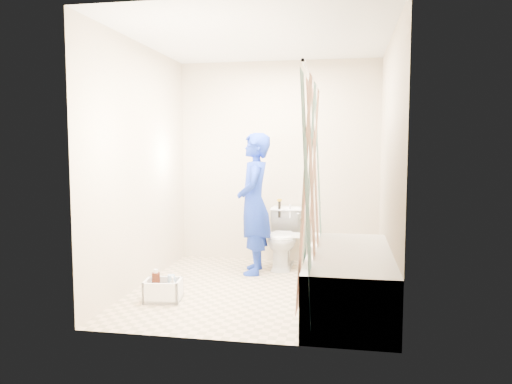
% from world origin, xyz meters
% --- Properties ---
extents(floor, '(2.60, 2.60, 0.00)m').
position_xyz_m(floor, '(0.00, 0.00, 0.00)').
color(floor, tan).
rests_on(floor, ground).
extents(ceiling, '(2.40, 2.60, 0.02)m').
position_xyz_m(ceiling, '(0.00, 0.00, 2.40)').
color(ceiling, silver).
rests_on(ceiling, wall_back).
extents(wall_back, '(2.40, 0.02, 2.40)m').
position_xyz_m(wall_back, '(0.00, 1.30, 1.20)').
color(wall_back, '#BAAA8F').
rests_on(wall_back, ground).
extents(wall_front, '(2.40, 0.02, 2.40)m').
position_xyz_m(wall_front, '(0.00, -1.30, 1.20)').
color(wall_front, '#BAAA8F').
rests_on(wall_front, ground).
extents(wall_left, '(0.02, 2.60, 2.40)m').
position_xyz_m(wall_left, '(-1.20, 0.00, 1.20)').
color(wall_left, '#BAAA8F').
rests_on(wall_left, ground).
extents(wall_right, '(0.02, 2.60, 2.40)m').
position_xyz_m(wall_right, '(1.20, 0.00, 1.20)').
color(wall_right, '#BAAA8F').
rests_on(wall_right, ground).
extents(bathtub, '(0.70, 1.75, 0.50)m').
position_xyz_m(bathtub, '(0.85, -0.43, 0.27)').
color(bathtub, white).
rests_on(bathtub, ground).
extents(curtain_rod, '(0.02, 1.90, 0.02)m').
position_xyz_m(curtain_rod, '(0.52, -0.43, 1.95)').
color(curtain_rod, silver).
rests_on(curtain_rod, wall_back).
extents(shower_curtain, '(0.06, 1.75, 1.80)m').
position_xyz_m(shower_curtain, '(0.52, -0.43, 1.02)').
color(shower_curtain, silver).
rests_on(shower_curtain, curtain_rod).
extents(toilet, '(0.38, 0.66, 0.68)m').
position_xyz_m(toilet, '(0.11, 0.94, 0.34)').
color(toilet, white).
rests_on(toilet, ground).
extents(tank_lid, '(0.42, 0.18, 0.03)m').
position_xyz_m(tank_lid, '(0.11, 0.83, 0.40)').
color(tank_lid, white).
rests_on(tank_lid, toilet).
extents(tank_internals, '(0.17, 0.05, 0.22)m').
position_xyz_m(tank_internals, '(0.07, 1.12, 0.67)').
color(tank_internals, black).
rests_on(tank_internals, toilet).
extents(plumber, '(0.43, 0.60, 1.53)m').
position_xyz_m(plumber, '(-0.17, 0.63, 0.77)').
color(plumber, navy).
rests_on(plumber, ground).
extents(cleaning_caddy, '(0.35, 0.30, 0.25)m').
position_xyz_m(cleaning_caddy, '(-0.79, -0.50, 0.09)').
color(cleaning_caddy, white).
rests_on(cleaning_caddy, ground).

